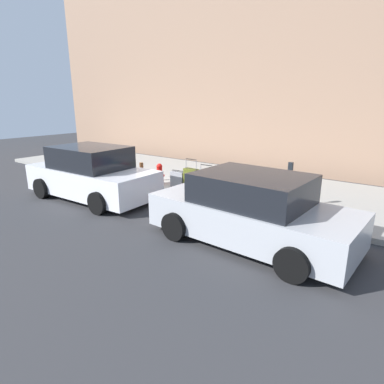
{
  "coord_description": "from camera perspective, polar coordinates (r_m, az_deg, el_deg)",
  "views": [
    {
      "loc": [
        -8.1,
        7.58,
        3.04
      ],
      "look_at": [
        -2.96,
        0.78,
        0.61
      ],
      "focal_mm": 30.27,
      "sensor_mm": 36.0,
      "label": 1
    }
  ],
  "objects": [
    {
      "name": "ground_plane",
      "position": [
        11.5,
        -9.48,
        0.34
      ],
      "size": [
        40.0,
        40.0,
        0.0
      ],
      "primitive_type": "plane",
      "color": "#333335"
    },
    {
      "name": "sidewalk_curb",
      "position": [
        13.26,
        -1.68,
        2.95
      ],
      "size": [
        18.0,
        5.0,
        0.14
      ],
      "primitive_type": "cube",
      "color": "#9E9B93",
      "rests_on": "ground_plane"
    },
    {
      "name": "building_facade_sidewalk_side",
      "position": [
        16.98,
        8.99,
        22.26
      ],
      "size": [
        24.0,
        3.0,
        9.95
      ],
      "primitive_type": "cube",
      "color": "#9E7A60",
      "rests_on": "ground_plane"
    },
    {
      "name": "suitcase_maroon_0",
      "position": [
        9.57,
        9.69,
        0.25
      ],
      "size": [
        0.49,
        0.23,
        0.77
      ],
      "color": "maroon",
      "rests_on": "sidewalk_curb"
    },
    {
      "name": "suitcase_navy_1",
      "position": [
        9.85,
        7.06,
        0.91
      ],
      "size": [
        0.46,
        0.24,
        1.04
      ],
      "color": "navy",
      "rests_on": "sidewalk_curb"
    },
    {
      "name": "suitcase_teal_2",
      "position": [
        10.11,
        4.66,
        1.05
      ],
      "size": [
        0.39,
        0.21,
        0.89
      ],
      "color": "#0F606B",
      "rests_on": "sidewalk_curb"
    },
    {
      "name": "suitcase_red_3",
      "position": [
        10.43,
        2.51,
        1.46
      ],
      "size": [
        0.49,
        0.28,
        0.93
      ],
      "color": "red",
      "rests_on": "sidewalk_curb"
    },
    {
      "name": "suitcase_olive_4",
      "position": [
        10.68,
        -0.16,
        2.2
      ],
      "size": [
        0.5,
        0.25,
        1.07
      ],
      "color": "#59601E",
      "rests_on": "sidewalk_curb"
    },
    {
      "name": "suitcase_silver_5",
      "position": [
        11.03,
        -2.52,
        2.16
      ],
      "size": [
        0.5,
        0.27,
        0.62
      ],
      "color": "#9EA0A8",
      "rests_on": "sidewalk_curb"
    },
    {
      "name": "fire_hydrant",
      "position": [
        11.6,
        -5.74,
        3.3
      ],
      "size": [
        0.39,
        0.21,
        0.74
      ],
      "color": "red",
      "rests_on": "sidewalk_curb"
    },
    {
      "name": "bollard_post",
      "position": [
        12.02,
        -8.86,
        3.47
      ],
      "size": [
        0.14,
        0.14,
        0.71
      ],
      "primitive_type": "cylinder",
      "color": "brown",
      "rests_on": "sidewalk_curb"
    },
    {
      "name": "parking_meter",
      "position": [
        9.31,
        16.83,
        2.35
      ],
      "size": [
        0.12,
        0.09,
        1.27
      ],
      "color": "slate",
      "rests_on": "sidewalk_curb"
    },
    {
      "name": "parked_car_silver_0",
      "position": [
        7.11,
        10.36,
        -3.32
      ],
      "size": [
        4.49,
        2.27,
        1.55
      ],
      "color": "#B2B5BA",
      "rests_on": "ground_plane"
    },
    {
      "name": "parked_car_white_1",
      "position": [
        10.7,
        -17.28,
        2.96
      ],
      "size": [
        4.45,
        2.2,
        1.66
      ],
      "color": "silver",
      "rests_on": "ground_plane"
    }
  ]
}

